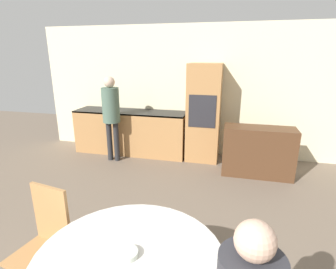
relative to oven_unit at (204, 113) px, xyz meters
name	(u,v)px	position (x,y,z in m)	size (l,w,h in m)	color
wall_back	(193,92)	(-0.28, 0.34, 0.36)	(6.53, 0.05, 2.60)	beige
kitchen_counter	(131,131)	(-1.52, -0.01, -0.47)	(2.34, 0.60, 0.90)	#AD7A47
oven_unit	(204,113)	(0.00, 0.00, 0.00)	(0.62, 0.59, 1.87)	#AD7A47
sideboard	(258,152)	(1.01, -0.53, -0.51)	(1.17, 0.45, 0.86)	#51331E
chair_far_left	(46,237)	(-0.94, -3.42, -0.40)	(0.46, 0.46, 0.98)	#AD7A47
person_standing	(111,110)	(-1.70, -0.51, 0.08)	(0.33, 0.33, 1.64)	#262628
bowl_near	(127,254)	(-0.09, -3.66, -0.18)	(0.15, 0.15, 0.04)	silver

